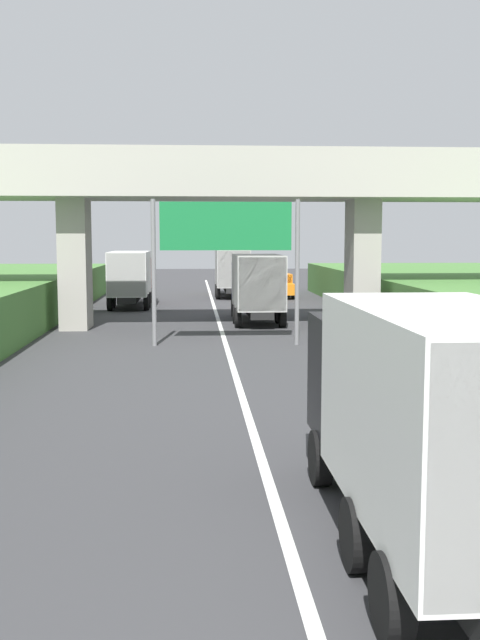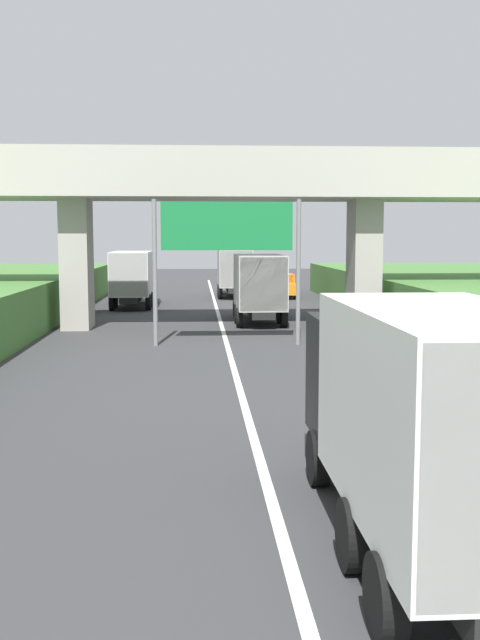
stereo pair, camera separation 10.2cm
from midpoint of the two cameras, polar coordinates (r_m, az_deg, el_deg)
The scene contains 11 objects.
lane_centre_stripe at distance 29.39m, azimuth -1.11°, elevation -2.10°, with size 0.20×92.89×0.01m, color white.
overpass_bridge at distance 35.74m, azimuth -1.60°, elevation 9.54°, with size 40.00×4.80×8.29m.
overhead_highway_sign at distance 29.71m, azimuth -1.19°, elevation 6.34°, with size 5.88×0.18×5.79m.
truck_red at distance 46.93m, azimuth -8.36°, elevation 3.35°, with size 2.44×7.30×3.44m.
truck_yellow at distance 54.46m, azimuth -0.70°, elevation 3.82°, with size 2.44×7.30×3.44m.
truck_black at distance 10.54m, azimuth 13.80°, elevation -6.87°, with size 2.44×7.30×3.44m.
truck_blue at distance 37.98m, azimuth 1.17°, elevation 2.74°, with size 2.44×7.30×3.44m.
car_orange at distance 53.47m, azimuth 2.98°, elevation 2.61°, with size 1.86×4.10×1.72m.
construction_barrel_3 at distance 26.81m, azimuth 13.21°, elevation -2.10°, with size 0.57×0.57×0.90m.
construction_barrel_4 at distance 32.02m, azimuth 10.62°, elevation -0.69°, with size 0.57×0.57×0.90m.
construction_barrel_5 at distance 37.26m, azimuth 8.56°, elevation 0.32°, with size 0.57×0.57×0.90m.
Camera 1 is at (-1.31, -2.60, 4.30)m, focal length 42.06 mm.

